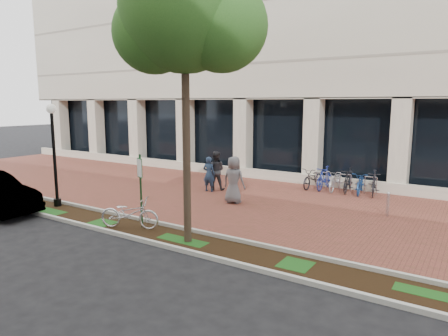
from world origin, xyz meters
The scene contains 15 objects.
ground centered at (0.00, 0.00, 0.00)m, with size 120.00×120.00×0.00m, color black.
brick_plaza centered at (0.00, 0.00, 0.01)m, with size 40.00×9.00×0.01m, color brown.
planting_strip centered at (0.00, -5.25, 0.01)m, with size 40.00×1.50×0.01m, color black.
curb_plaza_side centered at (0.00, -4.50, 0.06)m, with size 40.00×0.12×0.12m, color beige.
curb_street_side centered at (0.00, -6.00, 0.06)m, with size 40.00×0.12×0.12m, color beige.
near_office_building centered at (0.00, 10.47, 10.05)m, with size 40.00×12.12×16.00m.
parking_sign centered at (0.00, -5.02, 1.52)m, with size 0.34×0.07×2.38m.
lamppost centered at (-4.68, -4.82, 2.23)m, with size 0.36×0.36×3.94m.
street_tree centered at (2.12, -5.22, 6.25)m, with size 4.16×3.47×8.21m.
locked_bicycle centered at (-0.24, -5.29, 0.51)m, with size 0.67×1.93×1.01m, color silver.
pedestrian_left centered at (-1.24, 0.54, 0.80)m, with size 0.58×0.38×1.60m, color navy.
pedestrian_mid centered at (-1.18, 0.99, 0.90)m, with size 0.88×0.68×1.80m, color #2D2E33.
pedestrian_right centered at (0.82, -0.68, 0.95)m, with size 0.93×0.60×1.89m, color slate.
bollard centered at (6.40, 0.65, 0.45)m, with size 0.12×0.12×0.89m.
bike_rack_cluster centered at (3.83, 3.77, 0.51)m, with size 3.56×1.91×1.08m.
Camera 1 is at (8.95, -13.99, 3.98)m, focal length 32.00 mm.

